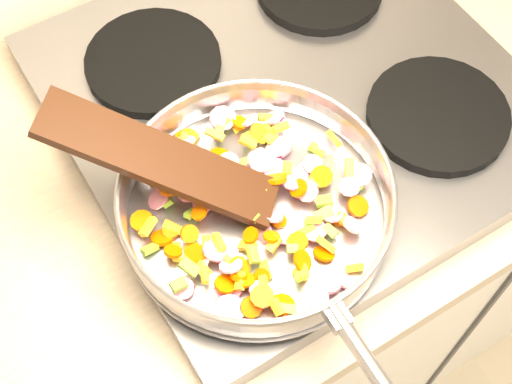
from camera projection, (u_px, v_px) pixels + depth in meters
cooktop at (291, 100)px, 0.99m from camera, size 0.60×0.60×0.04m
grate_fl at (259, 212)px, 0.87m from camera, size 0.19×0.19×0.02m
grate_fr at (438, 115)px, 0.95m from camera, size 0.19×0.19×0.02m
grate_bl at (153, 62)px, 0.99m from camera, size 0.19×0.19×0.02m
saute_pan at (257, 202)px, 0.83m from camera, size 0.37×0.53×0.06m
vegetable_heap at (253, 209)px, 0.84m from camera, size 0.29×0.30×0.05m
wooden_spatula at (160, 160)px, 0.81m from camera, size 0.24×0.23×0.12m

